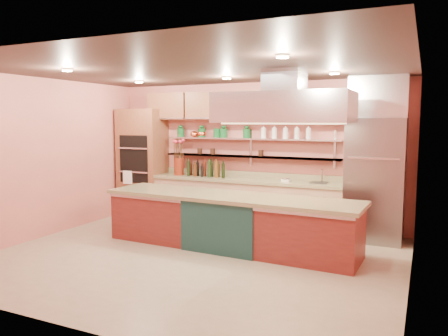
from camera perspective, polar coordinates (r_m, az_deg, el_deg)
The scene contains 21 objects.
floor at distance 6.75m, azimuth -3.97°, elevation -11.63°, with size 6.00×5.00×0.02m, color gray.
ceiling at distance 6.47m, azimuth -4.16°, elevation 12.79°, with size 6.00×5.00×0.02m, color black.
wall_back at distance 8.72m, azimuth 3.90°, elevation 1.88°, with size 6.00×0.04×2.80m, color #C6695D.
wall_front at distance 4.46m, azimuth -19.82°, elevation -2.64°, with size 6.00×0.04×2.80m, color #C6695D.
wall_left at distance 8.33m, azimuth -22.45°, elevation 1.22°, with size 0.04×5.00×2.80m, color #C6695D.
wall_right at distance 5.66m, azimuth 23.58°, elevation -0.97°, with size 0.04×5.00×2.80m, color #C6695D.
oven_stack at distance 9.62m, azimuth -10.56°, elevation 0.70°, with size 0.95×0.64×2.30m, color brown.
refrigerator at distance 7.86m, azimuth 19.11°, elevation -1.49°, with size 0.95×0.72×2.10m, color gray.
back_counter at distance 8.59m, azimuth 2.83°, elevation -4.48°, with size 3.84×0.64×0.93m, color tan.
wall_shelf_lower at distance 8.62m, azimuth 3.28°, elevation 1.50°, with size 3.60×0.26×0.03m, color silver.
wall_shelf_upper at distance 8.60m, azimuth 3.30°, elevation 3.83°, with size 3.60×0.26×0.03m, color silver.
upper_cabinets at distance 8.53m, azimuth 3.51°, elevation 8.17°, with size 4.60×0.36×0.55m, color brown.
range_hood at distance 6.61m, azimuth 7.87°, elevation 7.83°, with size 2.00×1.00×0.45m, color silver.
ceiling_downlights at distance 6.64m, azimuth -3.30°, elevation 12.37°, with size 4.00×2.80×0.02m, color #FFE5A5.
island at distance 7.12m, azimuth 0.66°, elevation -6.98°, with size 4.14×0.90×0.86m, color maroon.
flower_vase at distance 9.10m, azimuth -5.92°, elevation 0.19°, with size 0.20×0.20×0.36m, color maroon.
oil_bottle_cluster at distance 8.79m, azimuth -2.29°, elevation -0.19°, with size 0.91×0.26×0.29m, color black.
kitchen_scale at distance 8.19m, azimuth 8.08°, elevation -1.46°, with size 0.15×0.11×0.08m, color white.
bar_faucet at distance 8.11m, azimuth 12.68°, elevation -1.05°, with size 0.03×0.03×0.25m, color silver.
copper_kettle at distance 9.12m, azimuth -3.91°, elevation 4.46°, with size 0.16×0.16×0.13m, color #D95E32.
green_canister at distance 8.88m, azimuth -0.91°, elevation 4.59°, with size 0.15×0.15×0.18m, color #0F491F.
Camera 1 is at (3.11, -5.62, 2.06)m, focal length 35.00 mm.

